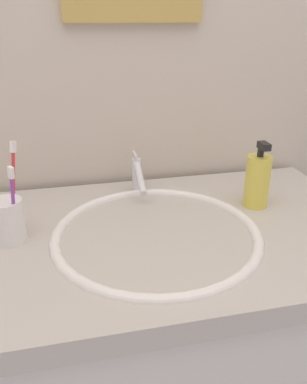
{
  "coord_description": "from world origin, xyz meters",
  "views": [
    {
      "loc": [
        -0.18,
        -0.75,
        1.31
      ],
      "look_at": [
        -0.01,
        0.01,
        0.96
      ],
      "focal_mm": 36.49,
      "sensor_mm": 36.0,
      "label": 1
    }
  ],
  "objects_px": {
    "toothbrush_red": "(13,182)",
    "toothbrush_purple": "(13,199)",
    "soap_dispenser": "(257,180)",
    "toothbrush_cup": "(8,221)",
    "faucet": "(138,175)"
  },
  "relations": [
    {
      "from": "toothbrush_purple",
      "to": "soap_dispenser",
      "type": "distance_m",
      "value": 0.57
    },
    {
      "from": "toothbrush_cup",
      "to": "soap_dispenser",
      "type": "relative_size",
      "value": 0.55
    },
    {
      "from": "toothbrush_purple",
      "to": "faucet",
      "type": "bearing_deg",
      "value": 33.77
    },
    {
      "from": "toothbrush_red",
      "to": "toothbrush_purple",
      "type": "bearing_deg",
      "value": -87.09
    },
    {
      "from": "faucet",
      "to": "soap_dispenser",
      "type": "xyz_separation_m",
      "value": [
        0.28,
        -0.14,
        0.02
      ]
    },
    {
      "from": "toothbrush_red",
      "to": "toothbrush_purple",
      "type": "xyz_separation_m",
      "value": [
        0.0,
        -0.06,
        -0.01
      ]
    },
    {
      "from": "toothbrush_cup",
      "to": "soap_dispenser",
      "type": "bearing_deg",
      "value": 3.97
    },
    {
      "from": "toothbrush_purple",
      "to": "soap_dispenser",
      "type": "bearing_deg",
      "value": 5.98
    },
    {
      "from": "toothbrush_cup",
      "to": "soap_dispenser",
      "type": "height_order",
      "value": "soap_dispenser"
    },
    {
      "from": "toothbrush_red",
      "to": "soap_dispenser",
      "type": "xyz_separation_m",
      "value": [
        0.57,
        -0.0,
        -0.05
      ]
    },
    {
      "from": "faucet",
      "to": "toothbrush_cup",
      "type": "height_order",
      "value": "faucet"
    },
    {
      "from": "faucet",
      "to": "toothbrush_purple",
      "type": "relative_size",
      "value": 0.81
    },
    {
      "from": "toothbrush_purple",
      "to": "soap_dispenser",
      "type": "height_order",
      "value": "toothbrush_purple"
    },
    {
      "from": "faucet",
      "to": "toothbrush_cup",
      "type": "relative_size",
      "value": 1.48
    },
    {
      "from": "toothbrush_red",
      "to": "toothbrush_purple",
      "type": "distance_m",
      "value": 0.06
    }
  ]
}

